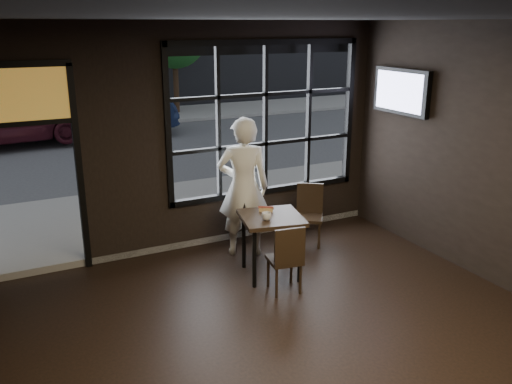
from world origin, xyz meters
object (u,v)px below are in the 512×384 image
chair_near (284,257)px  man (243,187)px  navy_car (91,106)px  cafe_table (271,245)px

chair_near → man: man is taller
man → navy_car: bearing=-66.1°
chair_near → navy_car: 10.77m
man → navy_car: man is taller
man → navy_car: (-0.36, 9.50, -0.09)m
chair_near → man: size_ratio=0.45×
cafe_table → navy_car: bearing=104.4°
chair_near → navy_car: (-0.32, 10.76, 0.46)m
man → chair_near: bearing=109.6°
cafe_table → man: (-0.02, 0.80, 0.57)m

